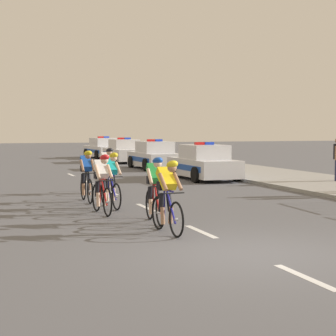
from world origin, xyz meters
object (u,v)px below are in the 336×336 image
Objects in this scene: cyclist_fifth at (87,175)px; cyclist_sixth at (107,170)px; cyclist_fourth at (111,179)px; police_car_second at (154,156)px; police_car_nearest at (203,163)px; police_car_third at (124,152)px; cyclist_lead at (167,196)px; police_car_furthest at (103,149)px; cyclist_second at (155,189)px; cyclist_third at (102,183)px.

cyclist_sixth is at bearing 62.13° from cyclist_fifth.
cyclist_fourth is 15.55m from police_car_second.
cyclist_sixth is at bearing 78.32° from cyclist_fourth.
police_car_nearest and police_car_third have the same top height.
police_car_second reaches higher than cyclist_fourth.
police_car_second is at bearing 67.90° from cyclist_fourth.
cyclist_fourth is at bearing -105.72° from police_car_third.
police_car_nearest reaches higher than cyclist_sixth.
cyclist_lead is at bearing -84.47° from cyclist_fifth.
police_car_second reaches higher than cyclist_lead.
police_car_furthest is at bearing 76.16° from cyclist_fifth.
cyclist_fourth is 9.53m from police_car_nearest.
police_car_second is 6.38m from police_car_third.
police_car_second is (5.48, 17.19, -0.11)m from cyclist_second.
cyclist_sixth is (0.38, 6.41, 0.00)m from cyclist_second.
cyclist_fourth is at bearing -101.68° from cyclist_sixth.
police_car_second and police_car_third have the same top height.
cyclist_fifth is 0.38× the size of police_car_furthest.
police_car_third is (5.10, 17.16, -0.11)m from cyclist_sixth.
cyclist_lead is 1.00× the size of cyclist_fifth.
cyclist_second is 11.68m from police_car_nearest.
police_car_nearest is at bearing 53.52° from cyclist_third.
cyclist_fifth is (-0.73, 4.31, 0.00)m from cyclist_second.
police_car_furthest is at bearing 77.55° from cyclist_sixth.
cyclist_lead is at bearing -115.81° from police_car_nearest.
police_car_nearest reaches higher than cyclist_lead.
police_car_second is at bearing 73.06° from cyclist_lead.
cyclist_fifth and cyclist_sixth have the same top height.
police_car_nearest is 1.00× the size of police_car_second.
police_car_second reaches higher than cyclist_fifth.
police_car_third is at bearing 72.12° from cyclist_fifth.
police_car_furthest is at bearing 77.66° from cyclist_fourth.
cyclist_second is (0.18, 1.39, 0.00)m from cyclist_lead.
cyclist_fourth is at bearing -127.85° from police_car_nearest.
police_car_nearest is (6.33, 8.56, -0.11)m from cyclist_third.
police_car_furthest reaches higher than cyclist_second.
police_car_second is (5.66, 18.58, -0.11)m from cyclist_lead.
police_car_second reaches higher than cyclist_third.
cyclist_lead and cyclist_fifth have the same top height.
cyclist_fifth is at bearing 95.53° from cyclist_lead.
cyclist_sixth is 0.39× the size of police_car_second.
police_car_nearest is 0.97× the size of police_car_furthest.
cyclist_third is 1.00× the size of cyclist_fourth.
cyclist_sixth is 0.39× the size of police_car_third.
cyclist_fifth is (0.12, 2.56, 0.00)m from cyclist_third.
police_car_second is at bearing 67.71° from cyclist_third.
cyclist_fourth is 21.60m from police_car_third.
cyclist_sixth is 17.90m from police_car_third.
cyclist_fourth is 1.00× the size of cyclist_sixth.
police_car_furthest is at bearing 89.98° from police_car_third.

